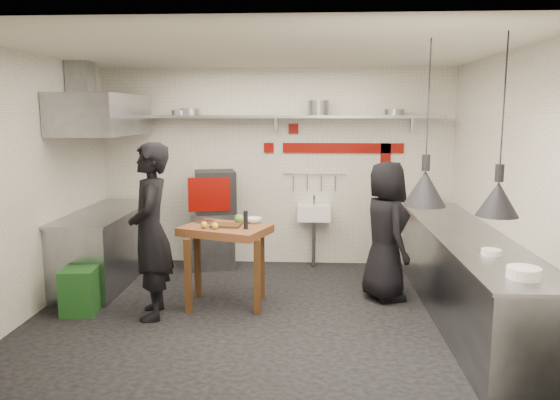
# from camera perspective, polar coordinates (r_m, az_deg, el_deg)

# --- Properties ---
(floor) EXTENTS (5.00, 5.00, 0.00)m
(floor) POSITION_cam_1_polar(r_m,az_deg,el_deg) (6.10, -1.66, -11.79)
(floor) COLOR black
(floor) RESTS_ON ground
(ceiling) EXTENTS (5.00, 5.00, 0.00)m
(ceiling) POSITION_cam_1_polar(r_m,az_deg,el_deg) (5.73, -1.80, 15.36)
(ceiling) COLOR silver
(ceiling) RESTS_ON floor
(wall_back) EXTENTS (5.00, 0.04, 2.80)m
(wall_back) POSITION_cam_1_polar(r_m,az_deg,el_deg) (7.83, -0.42, 3.44)
(wall_back) COLOR silver
(wall_back) RESTS_ON floor
(wall_front) EXTENTS (5.00, 0.04, 2.80)m
(wall_front) POSITION_cam_1_polar(r_m,az_deg,el_deg) (3.69, -4.50, -3.08)
(wall_front) COLOR silver
(wall_front) RESTS_ON floor
(wall_left) EXTENTS (0.04, 4.20, 2.80)m
(wall_left) POSITION_cam_1_polar(r_m,az_deg,el_deg) (6.46, -24.41, 1.40)
(wall_left) COLOR silver
(wall_left) RESTS_ON floor
(wall_right) EXTENTS (0.04, 4.20, 2.80)m
(wall_right) POSITION_cam_1_polar(r_m,az_deg,el_deg) (6.07, 22.49, 1.07)
(wall_right) COLOR silver
(wall_right) RESTS_ON floor
(red_band_horiz) EXTENTS (1.70, 0.02, 0.14)m
(red_band_horiz) POSITION_cam_1_polar(r_m,az_deg,el_deg) (7.79, 6.59, 5.41)
(red_band_horiz) COLOR #730703
(red_band_horiz) RESTS_ON wall_back
(red_band_vert) EXTENTS (0.14, 0.02, 1.10)m
(red_band_vert) POSITION_cam_1_polar(r_m,az_deg,el_deg) (7.89, 10.89, 1.85)
(red_band_vert) COLOR #730703
(red_band_vert) RESTS_ON wall_back
(red_tile_a) EXTENTS (0.14, 0.02, 0.14)m
(red_tile_a) POSITION_cam_1_polar(r_m,az_deg,el_deg) (7.76, 1.42, 7.45)
(red_tile_a) COLOR #730703
(red_tile_a) RESTS_ON wall_back
(red_tile_b) EXTENTS (0.14, 0.02, 0.14)m
(red_tile_b) POSITION_cam_1_polar(r_m,az_deg,el_deg) (7.79, -1.17, 5.47)
(red_tile_b) COLOR #730703
(red_tile_b) RESTS_ON wall_back
(back_shelf) EXTENTS (4.60, 0.34, 0.04)m
(back_shelf) POSITION_cam_1_polar(r_m,az_deg,el_deg) (7.61, -0.51, 8.70)
(back_shelf) COLOR gray
(back_shelf) RESTS_ON wall_back
(shelf_bracket_left) EXTENTS (0.04, 0.06, 0.24)m
(shelf_bracket_left) POSITION_cam_1_polar(r_m,az_deg,el_deg) (8.11, -14.10, 7.75)
(shelf_bracket_left) COLOR gray
(shelf_bracket_left) RESTS_ON wall_back
(shelf_bracket_mid) EXTENTS (0.04, 0.06, 0.24)m
(shelf_bracket_mid) POSITION_cam_1_polar(r_m,az_deg,el_deg) (7.76, -0.44, 7.97)
(shelf_bracket_mid) COLOR gray
(shelf_bracket_mid) RESTS_ON wall_back
(shelf_bracket_right) EXTENTS (0.04, 0.06, 0.24)m
(shelf_bracket_right) POSITION_cam_1_polar(r_m,az_deg,el_deg) (7.88, 13.62, 7.74)
(shelf_bracket_right) COLOR gray
(shelf_bracket_right) RESTS_ON wall_back
(pan_far_left) EXTENTS (0.28, 0.28, 0.09)m
(pan_far_left) POSITION_cam_1_polar(r_m,az_deg,el_deg) (7.78, -9.41, 9.07)
(pan_far_left) COLOR gray
(pan_far_left) RESTS_ON back_shelf
(pan_mid_left) EXTENTS (0.25, 0.25, 0.07)m
(pan_mid_left) POSITION_cam_1_polar(r_m,az_deg,el_deg) (7.81, -10.35, 8.97)
(pan_mid_left) COLOR gray
(pan_mid_left) RESTS_ON back_shelf
(stock_pot) EXTENTS (0.32, 0.32, 0.20)m
(stock_pot) POSITION_cam_1_polar(r_m,az_deg,el_deg) (7.60, 4.05, 9.58)
(stock_pot) COLOR gray
(stock_pot) RESTS_ON back_shelf
(pan_right) EXTENTS (0.32, 0.32, 0.08)m
(pan_right) POSITION_cam_1_polar(r_m,az_deg,el_deg) (7.68, 11.82, 8.96)
(pan_right) COLOR gray
(pan_right) RESTS_ON back_shelf
(oven_stand) EXTENTS (0.71, 0.67, 0.80)m
(oven_stand) POSITION_cam_1_polar(r_m,az_deg,el_deg) (7.81, -7.09, -4.08)
(oven_stand) COLOR gray
(oven_stand) RESTS_ON floor
(combi_oven) EXTENTS (0.64, 0.62, 0.58)m
(combi_oven) POSITION_cam_1_polar(r_m,az_deg,el_deg) (7.63, -6.77, 0.87)
(combi_oven) COLOR black
(combi_oven) RESTS_ON oven_stand
(oven_door) EXTENTS (0.55, 0.17, 0.46)m
(oven_door) POSITION_cam_1_polar(r_m,az_deg,el_deg) (7.38, -7.42, 0.58)
(oven_door) COLOR #730703
(oven_door) RESTS_ON combi_oven
(oven_glass) EXTENTS (0.34, 0.10, 0.34)m
(oven_glass) POSITION_cam_1_polar(r_m,az_deg,el_deg) (7.38, -7.49, 0.59)
(oven_glass) COLOR black
(oven_glass) RESTS_ON oven_door
(hand_sink) EXTENTS (0.46, 0.34, 0.22)m
(hand_sink) POSITION_cam_1_polar(r_m,az_deg,el_deg) (7.72, 3.58, -1.31)
(hand_sink) COLOR white
(hand_sink) RESTS_ON wall_back
(sink_tap) EXTENTS (0.03, 0.03, 0.14)m
(sink_tap) POSITION_cam_1_polar(r_m,az_deg,el_deg) (7.69, 3.59, 0.01)
(sink_tap) COLOR gray
(sink_tap) RESTS_ON hand_sink
(sink_drain) EXTENTS (0.06, 0.06, 0.66)m
(sink_drain) POSITION_cam_1_polar(r_m,az_deg,el_deg) (7.78, 3.55, -4.55)
(sink_drain) COLOR gray
(sink_drain) RESTS_ON floor
(utensil_rail) EXTENTS (0.90, 0.02, 0.02)m
(utensil_rail) POSITION_cam_1_polar(r_m,az_deg,el_deg) (7.78, 3.61, 2.79)
(utensil_rail) COLOR gray
(utensil_rail) RESTS_ON wall_back
(counter_right) EXTENTS (0.70, 3.80, 0.90)m
(counter_right) POSITION_cam_1_polar(r_m,az_deg,el_deg) (6.16, 18.85, -7.66)
(counter_right) COLOR gray
(counter_right) RESTS_ON floor
(counter_right_top) EXTENTS (0.76, 3.90, 0.03)m
(counter_right_top) POSITION_cam_1_polar(r_m,az_deg,el_deg) (6.05, 19.08, -3.43)
(counter_right_top) COLOR gray
(counter_right_top) RESTS_ON counter_right
(plate_stack) EXTENTS (0.33, 0.33, 0.09)m
(plate_stack) POSITION_cam_1_polar(r_m,az_deg,el_deg) (4.57, 24.14, -6.97)
(plate_stack) COLOR white
(plate_stack) RESTS_ON counter_right_top
(small_bowl_right) EXTENTS (0.22, 0.22, 0.05)m
(small_bowl_right) POSITION_cam_1_polar(r_m,az_deg,el_deg) (5.20, 21.20, -5.10)
(small_bowl_right) COLOR white
(small_bowl_right) RESTS_ON counter_right_top
(counter_left) EXTENTS (0.70, 1.90, 0.90)m
(counter_left) POSITION_cam_1_polar(r_m,az_deg,el_deg) (7.43, -17.79, -4.76)
(counter_left) COLOR gray
(counter_left) RESTS_ON floor
(counter_left_top) EXTENTS (0.76, 2.00, 0.03)m
(counter_left_top) POSITION_cam_1_polar(r_m,az_deg,el_deg) (7.33, -17.97, -1.23)
(counter_left_top) COLOR gray
(counter_left_top) RESTS_ON counter_left
(extractor_hood) EXTENTS (0.78, 1.60, 0.50)m
(extractor_hood) POSITION_cam_1_polar(r_m,az_deg,el_deg) (7.21, -18.08, 8.47)
(extractor_hood) COLOR gray
(extractor_hood) RESTS_ON ceiling
(hood_duct) EXTENTS (0.28, 0.28, 0.50)m
(hood_duct) POSITION_cam_1_polar(r_m,az_deg,el_deg) (7.31, -20.10, 11.51)
(hood_duct) COLOR gray
(hood_duct) RESTS_ON ceiling
(green_bin) EXTENTS (0.40, 0.40, 0.50)m
(green_bin) POSITION_cam_1_polar(r_m,az_deg,el_deg) (6.42, -20.20, -8.92)
(green_bin) COLOR #1C501C
(green_bin) RESTS_ON floor
(prep_table) EXTENTS (1.08, 0.92, 0.92)m
(prep_table) POSITION_cam_1_polar(r_m,az_deg,el_deg) (6.25, -5.65, -6.87)
(prep_table) COLOR brown
(prep_table) RESTS_ON floor
(cutting_board) EXTENTS (0.34, 0.25, 0.02)m
(cutting_board) POSITION_cam_1_polar(r_m,az_deg,el_deg) (6.13, -5.67, -2.65)
(cutting_board) COLOR #4A2B14
(cutting_board) RESTS_ON prep_table
(pepper_mill) EXTENTS (0.05, 0.05, 0.20)m
(pepper_mill) POSITION_cam_1_polar(r_m,az_deg,el_deg) (5.96, -3.60, -2.10)
(pepper_mill) COLOR black
(pepper_mill) RESTS_ON prep_table
(lemon_a) EXTENTS (0.08, 0.08, 0.07)m
(lemon_a) POSITION_cam_1_polar(r_m,az_deg,el_deg) (6.05, -7.93, -2.57)
(lemon_a) COLOR gold
(lemon_a) RESTS_ON prep_table
(lemon_b) EXTENTS (0.09, 0.09, 0.07)m
(lemon_b) POSITION_cam_1_polar(r_m,az_deg,el_deg) (5.99, -6.82, -2.69)
(lemon_b) COLOR gold
(lemon_b) RESTS_ON prep_table
(veg_ball) EXTENTS (0.13, 0.13, 0.11)m
(veg_ball) POSITION_cam_1_polar(r_m,az_deg,el_deg) (6.27, -4.28, -2.01)
(veg_ball) COLOR #568A33
(veg_ball) RESTS_ON prep_table
(steel_tray) EXTENTS (0.22, 0.19, 0.03)m
(steel_tray) POSITION_cam_1_polar(r_m,az_deg,el_deg) (6.36, -7.89, -2.23)
(steel_tray) COLOR gray
(steel_tray) RESTS_ON prep_table
(bowl) EXTENTS (0.24, 0.24, 0.06)m
(bowl) POSITION_cam_1_polar(r_m,az_deg,el_deg) (6.30, -2.77, -2.13)
(bowl) COLOR white
(bowl) RESTS_ON prep_table
(heat_lamp_near) EXTENTS (0.42, 0.42, 1.44)m
(heat_lamp_near) POSITION_cam_1_polar(r_m,az_deg,el_deg) (4.92, 15.16, 7.68)
(heat_lamp_near) COLOR black
(heat_lamp_near) RESTS_ON ceiling
(heat_lamp_far) EXTENTS (0.35, 0.35, 1.45)m
(heat_lamp_far) POSITION_cam_1_polar(r_m,az_deg,el_deg) (4.67, 22.23, 7.19)
(heat_lamp_far) COLOR black
(heat_lamp_far) RESTS_ON ceiling
(chef_left) EXTENTS (0.58, 0.76, 1.87)m
(chef_left) POSITION_cam_1_polar(r_m,az_deg,el_deg) (5.93, -13.36, -3.20)
(chef_left) COLOR black
(chef_left) RESTS_ON floor
(chef_right) EXTENTS (0.72, 0.91, 1.63)m
(chef_right) POSITION_cam_1_polar(r_m,az_deg,el_deg) (6.48, 10.97, -3.20)
(chef_right) COLOR black
(chef_right) RESTS_ON floor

